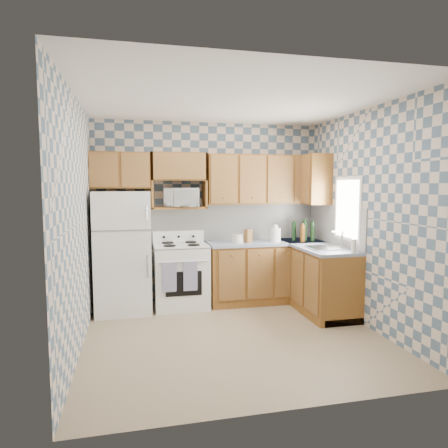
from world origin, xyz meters
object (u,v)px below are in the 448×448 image
Objects in this scene: microwave at (182,197)px; electric_kettle at (275,235)px; refrigerator at (123,252)px; stove_body at (181,276)px.

microwave reaches higher than electric_kettle.
microwave is (0.85, 0.15, 0.75)m from refrigerator.
electric_kettle is (1.38, -0.17, -0.57)m from microwave.
stove_body is 1.81× the size of microwave.
refrigerator is 1.14m from microwave.
electric_kettle is (2.23, -0.02, 0.18)m from refrigerator.
electric_kettle is at bearing -1.89° from stove_body.
refrigerator reaches higher than stove_body.
refrigerator is at bearing -178.22° from stove_body.
refrigerator is at bearing -158.56° from microwave.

